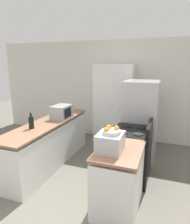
{
  "coord_description": "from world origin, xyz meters",
  "views": [
    {
      "loc": [
        1.35,
        -1.89,
        2.01
      ],
      "look_at": [
        0.0,
        1.8,
        1.05
      ],
      "focal_mm": 32.0,
      "sensor_mm": 36.0,
      "label": 1
    }
  ],
  "objects_px": {
    "microwave": "(62,112)",
    "wine_bottle": "(31,122)",
    "stove": "(131,153)",
    "fruit_bowl": "(111,131)",
    "refrigerator": "(140,121)",
    "toaster_oven": "(110,142)",
    "pantry_cabinet": "(114,104)"
  },
  "relations": [
    {
      "from": "microwave",
      "to": "wine_bottle",
      "type": "distance_m",
      "value": 0.82
    },
    {
      "from": "stove",
      "to": "fruit_bowl",
      "type": "xyz_separation_m",
      "value": [
        -0.12,
        -0.94,
        0.71
      ]
    },
    {
      "from": "refrigerator",
      "to": "fruit_bowl",
      "type": "distance_m",
      "value": 1.79
    },
    {
      "from": "refrigerator",
      "to": "wine_bottle",
      "type": "relative_size",
      "value": 5.92
    },
    {
      "from": "toaster_oven",
      "to": "fruit_bowl",
      "type": "xyz_separation_m",
      "value": [
        0.01,
        -0.0,
        0.16
      ]
    },
    {
      "from": "pantry_cabinet",
      "to": "fruit_bowl",
      "type": "xyz_separation_m",
      "value": [
        0.64,
        -2.53,
        0.17
      ]
    },
    {
      "from": "refrigerator",
      "to": "microwave",
      "type": "relative_size",
      "value": 3.76
    },
    {
      "from": "pantry_cabinet",
      "to": "toaster_oven",
      "type": "relative_size",
      "value": 5.3
    },
    {
      "from": "pantry_cabinet",
      "to": "wine_bottle",
      "type": "relative_size",
      "value": 7.08
    },
    {
      "from": "microwave",
      "to": "fruit_bowl",
      "type": "distance_m",
      "value": 1.87
    },
    {
      "from": "stove",
      "to": "toaster_oven",
      "type": "height_order",
      "value": "toaster_oven"
    },
    {
      "from": "pantry_cabinet",
      "to": "refrigerator",
      "type": "distance_m",
      "value": 1.11
    },
    {
      "from": "stove",
      "to": "microwave",
      "type": "distance_m",
      "value": 1.66
    },
    {
      "from": "wine_bottle",
      "to": "toaster_oven",
      "type": "bearing_deg",
      "value": -14.85
    },
    {
      "from": "microwave",
      "to": "pantry_cabinet",
      "type": "bearing_deg",
      "value": 59.48
    },
    {
      "from": "refrigerator",
      "to": "toaster_oven",
      "type": "height_order",
      "value": "refrigerator"
    },
    {
      "from": "microwave",
      "to": "wine_bottle",
      "type": "xyz_separation_m",
      "value": [
        -0.16,
        -0.8,
        -0.02
      ]
    },
    {
      "from": "toaster_oven",
      "to": "fruit_bowl",
      "type": "height_order",
      "value": "fruit_bowl"
    },
    {
      "from": "microwave",
      "to": "fruit_bowl",
      "type": "bearing_deg",
      "value": -40.68
    },
    {
      "from": "fruit_bowl",
      "to": "microwave",
      "type": "bearing_deg",
      "value": 139.32
    },
    {
      "from": "stove",
      "to": "toaster_oven",
      "type": "xyz_separation_m",
      "value": [
        -0.13,
        -0.93,
        0.56
      ]
    },
    {
      "from": "pantry_cabinet",
      "to": "refrigerator",
      "type": "bearing_deg",
      "value": -44.96
    },
    {
      "from": "pantry_cabinet",
      "to": "microwave",
      "type": "relative_size",
      "value": 4.49
    },
    {
      "from": "refrigerator",
      "to": "fruit_bowl",
      "type": "relative_size",
      "value": 7.11
    },
    {
      "from": "fruit_bowl",
      "to": "toaster_oven",
      "type": "bearing_deg",
      "value": 167.19
    },
    {
      "from": "stove",
      "to": "wine_bottle",
      "type": "distance_m",
      "value": 1.85
    },
    {
      "from": "toaster_oven",
      "to": "fruit_bowl",
      "type": "relative_size",
      "value": 1.6
    },
    {
      "from": "stove",
      "to": "fruit_bowl",
      "type": "bearing_deg",
      "value": -97.13
    },
    {
      "from": "stove",
      "to": "refrigerator",
      "type": "height_order",
      "value": "refrigerator"
    },
    {
      "from": "microwave",
      "to": "toaster_oven",
      "type": "bearing_deg",
      "value": -40.88
    },
    {
      "from": "wine_bottle",
      "to": "fruit_bowl",
      "type": "xyz_separation_m",
      "value": [
        1.57,
        -0.42,
        0.16
      ]
    },
    {
      "from": "wine_bottle",
      "to": "fruit_bowl",
      "type": "height_order",
      "value": "fruit_bowl"
    }
  ]
}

